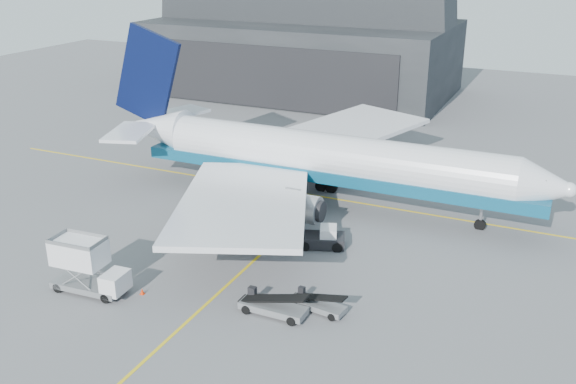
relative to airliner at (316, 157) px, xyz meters
The scene contains 9 objects.
ground 19.12m from the airliner, 88.84° to the right, with size 200.00×200.00×0.00m, color #565659.
taxi_lines 7.51m from the airliner, 86.33° to the right, with size 80.00×42.12×0.02m.
hangar 51.43m from the airliner, 114.98° to the left, with size 50.00×28.30×28.00m.
airliner is the anchor object (origin of this frame).
catering_truck 25.23m from the airliner, 110.04° to the right, with size 6.03×2.59×4.06m.
pushback_tug 10.96m from the airliner, 63.94° to the right, with size 4.51×3.46×1.85m.
belt_loader_a 21.73m from the airliner, 75.64° to the right, with size 5.13×1.83×1.95m.
belt_loader_b 20.96m from the airliner, 67.15° to the right, with size 4.37×1.95×1.64m.
traffic_cone 23.22m from the airliner, 101.92° to the right, with size 0.32×0.32×0.47m.
Camera 1 is at (22.11, -37.11, 24.45)m, focal length 40.00 mm.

